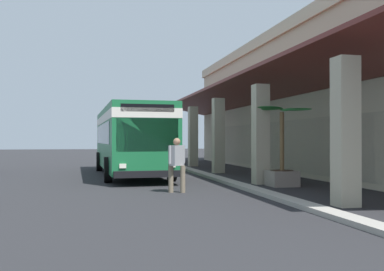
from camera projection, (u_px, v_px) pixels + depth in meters
ground at (294, 172)px, 23.24m from camera, size 120.00×120.00×0.00m
curb_strip at (197, 172)px, 22.47m from camera, size 35.05×0.50×0.12m
plaza_building at (368, 102)px, 24.59m from camera, size 29.50×14.70×7.45m
transit_bus at (130, 136)px, 21.50m from camera, size 11.29×3.08×3.34m
pedestrian at (177, 162)px, 14.27m from camera, size 0.50×0.60×1.73m
potted_palm at (282, 167)px, 16.24m from camera, size 1.69×2.00×2.89m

